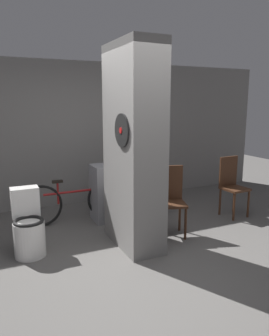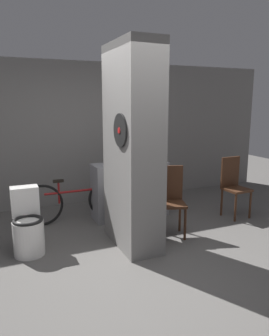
% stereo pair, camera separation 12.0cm
% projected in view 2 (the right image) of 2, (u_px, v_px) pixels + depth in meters
% --- Properties ---
extents(ground_plane, '(14.00, 14.00, 0.00)m').
position_uv_depth(ground_plane, '(138.00, 261.00, 3.93)').
color(ground_plane, '#5B5956').
extents(wall_back, '(8.00, 0.09, 2.60)m').
position_uv_depth(wall_back, '(80.00, 134.00, 6.04)').
color(wall_back, gray).
rests_on(wall_back, ground_plane).
extents(pillar_center, '(0.49, 1.01, 2.60)m').
position_uv_depth(pillar_center, '(132.00, 148.00, 4.18)').
color(pillar_center, gray).
rests_on(pillar_center, ground_plane).
extents(counter_shelf, '(1.24, 0.44, 0.90)m').
position_uv_depth(counter_shelf, '(130.00, 190.00, 5.41)').
color(counter_shelf, gray).
rests_on(counter_shelf, ground_plane).
extents(toilet, '(0.38, 0.54, 0.82)m').
position_uv_depth(toilet, '(28.00, 227.00, 4.11)').
color(toilet, white).
rests_on(toilet, ground_plane).
extents(chair_near_pillar, '(0.47, 0.47, 0.99)m').
position_uv_depth(chair_near_pillar, '(171.00, 198.00, 4.66)').
color(chair_near_pillar, '#422616').
rests_on(chair_near_pillar, ground_plane).
extents(chair_by_doorway, '(0.40, 0.40, 0.99)m').
position_uv_depth(chair_by_doorway, '(234.00, 184.00, 5.42)').
color(chair_by_doorway, '#422616').
rests_on(chair_by_doorway, ground_plane).
extents(bicycle, '(1.71, 0.42, 0.70)m').
position_uv_depth(bicycle, '(76.00, 200.00, 5.20)').
color(bicycle, black).
rests_on(bicycle, ground_plane).
extents(bottle_tall, '(0.07, 0.07, 0.29)m').
position_uv_depth(bottle_tall, '(146.00, 155.00, 5.45)').
color(bottle_tall, silver).
rests_on(bottle_tall, counter_shelf).
extents(bottle_short, '(0.07, 0.07, 0.25)m').
position_uv_depth(bottle_short, '(140.00, 156.00, 5.42)').
color(bottle_short, '#267233').
rests_on(bottle_short, counter_shelf).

